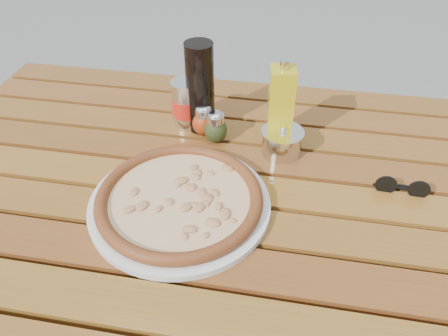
% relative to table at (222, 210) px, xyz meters
% --- Properties ---
extents(table, '(1.40, 0.90, 0.75)m').
position_rel_table_xyz_m(table, '(0.00, 0.00, 0.00)').
color(table, '#381B0C').
rests_on(table, ground).
extents(plate, '(0.47, 0.47, 0.01)m').
position_rel_table_xyz_m(plate, '(-0.07, -0.08, 0.08)').
color(plate, silver).
rests_on(plate, table).
extents(pizza, '(0.39, 0.39, 0.03)m').
position_rel_table_xyz_m(pizza, '(-0.07, -0.08, 0.10)').
color(pizza, '#FDE4B5').
rests_on(pizza, plate).
extents(pepper_shaker, '(0.06, 0.06, 0.08)m').
position_rel_table_xyz_m(pepper_shaker, '(-0.08, 0.18, 0.11)').
color(pepper_shaker, '#B03A14').
rests_on(pepper_shaker, table).
extents(oregano_shaker, '(0.07, 0.07, 0.08)m').
position_rel_table_xyz_m(oregano_shaker, '(-0.04, 0.15, 0.11)').
color(oregano_shaker, '#343F19').
rests_on(oregano_shaker, table).
extents(dark_bottle, '(0.09, 0.09, 0.22)m').
position_rel_table_xyz_m(dark_bottle, '(-0.09, 0.20, 0.19)').
color(dark_bottle, black).
rests_on(dark_bottle, table).
extents(soda_can, '(0.08, 0.08, 0.12)m').
position_rel_table_xyz_m(soda_can, '(-0.13, 0.21, 0.13)').
color(soda_can, silver).
rests_on(soda_can, table).
extents(olive_oil_cruet, '(0.06, 0.06, 0.21)m').
position_rel_table_xyz_m(olive_oil_cruet, '(0.10, 0.17, 0.17)').
color(olive_oil_cruet, '#B59E13').
rests_on(olive_oil_cruet, table).
extents(parmesan_tin, '(0.13, 0.13, 0.07)m').
position_rel_table_xyz_m(parmesan_tin, '(0.11, 0.13, 0.11)').
color(parmesan_tin, silver).
rests_on(parmesan_tin, table).
extents(sunglasses, '(0.11, 0.03, 0.04)m').
position_rel_table_xyz_m(sunglasses, '(0.37, 0.04, 0.09)').
color(sunglasses, black).
rests_on(sunglasses, table).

